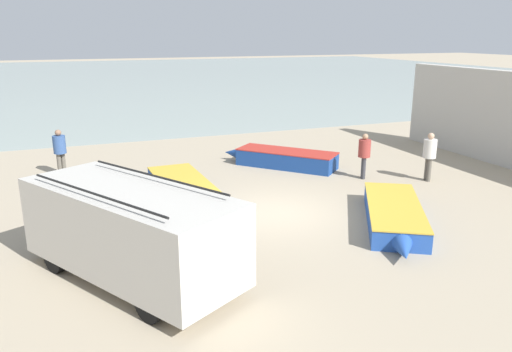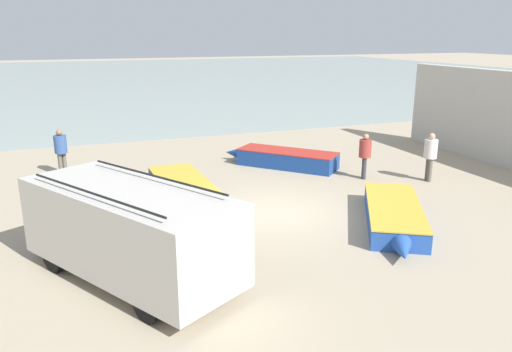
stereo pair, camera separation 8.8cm
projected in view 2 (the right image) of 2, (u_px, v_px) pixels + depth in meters
The scene contains 9 objects.
ground_plane at pixel (273, 213), 15.07m from camera, with size 200.00×200.00×0.00m, color tan.
sea_water at pixel (111, 77), 61.75m from camera, with size 120.00×80.00×0.01m, color #99A89E.
parked_van at pixel (129, 229), 10.78m from camera, with size 4.43×5.66×2.20m.
fishing_rowboat_0 at pixel (394, 216), 14.05m from camera, with size 3.44×4.87×0.56m.
fishing_rowboat_1 at pixel (283, 158), 20.27m from camera, with size 4.01×4.25×0.68m.
fishing_rowboat_2 at pixel (182, 186), 16.92m from camera, with size 1.67×5.10×0.51m.
fisherman_0 at pixel (365, 152), 18.38m from camera, with size 0.45×0.45×1.70m.
fisherman_1 at pixel (430, 153), 18.07m from camera, with size 0.47×0.47×1.79m.
fisherman_2 at pixel (61, 148), 18.89m from camera, with size 0.46×0.46×1.76m.
Camera 2 is at (-5.55, -13.05, 5.23)m, focal length 35.00 mm.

